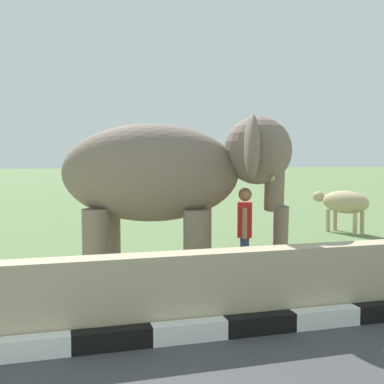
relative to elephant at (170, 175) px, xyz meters
name	(u,v)px	position (x,y,z in m)	size (l,w,h in m)	color
barrier_parapet	(118,298)	(-1.22, -2.47, -1.36)	(28.00, 0.36, 1.00)	tan
elephant	(170,175)	(0.00, 0.00, 0.00)	(4.07, 3.06, 2.87)	#7B685D
person_handler	(245,230)	(1.20, -0.49, -0.94)	(0.38, 0.64, 1.66)	navy
cow_near	(344,203)	(6.11, 4.01, -0.99)	(1.14, 1.90, 1.23)	tan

